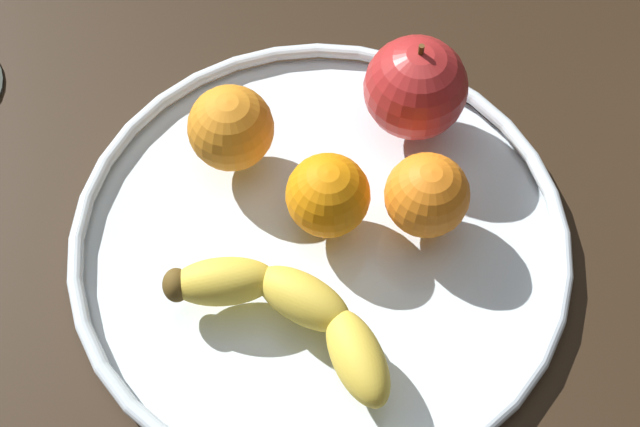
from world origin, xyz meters
The scene contains 7 objects.
ground_plane centered at (0.00, 0.00, -2.00)cm, with size 125.42×125.42×4.00cm, color black.
fruit_bowl centered at (0.00, 0.00, 0.92)cm, with size 38.29×38.29×1.80cm.
banana centered at (-0.64, 7.45, 3.56)cm, with size 19.18×8.96×3.51cm.
apple centered at (-2.92, -12.69, 5.89)cm, with size 8.18×8.18×8.98cm.
orange_center centered at (-6.74, -4.27, 4.97)cm, with size 6.35×6.35×6.35cm, color orange.
orange_back_left centered at (9.09, -4.32, 5.15)cm, with size 6.69×6.69×6.69cm, color orange.
orange_back_right centered at (-0.07, -1.57, 4.95)cm, with size 6.30×6.30×6.30cm, color orange.
Camera 1 is at (-12.11, 30.19, 60.30)cm, focal length 49.75 mm.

